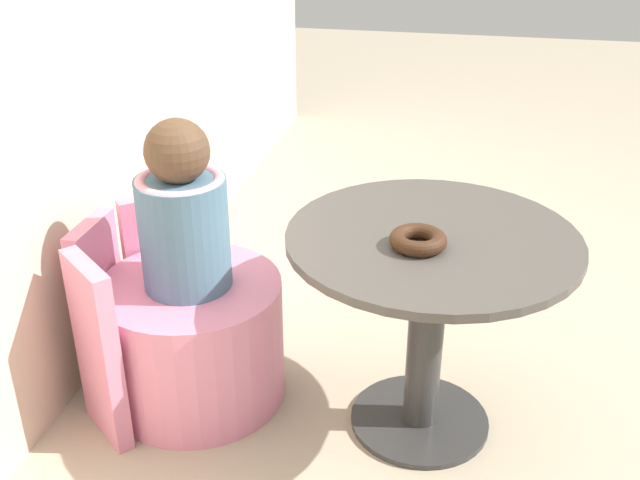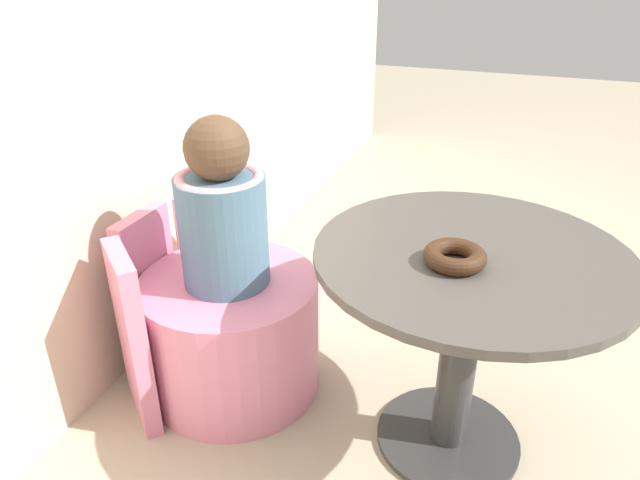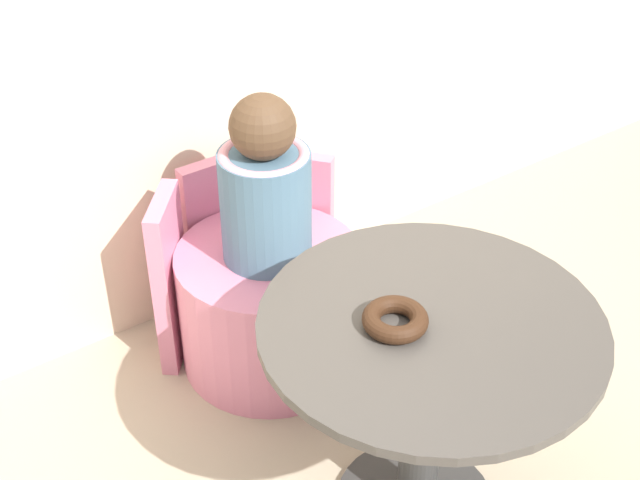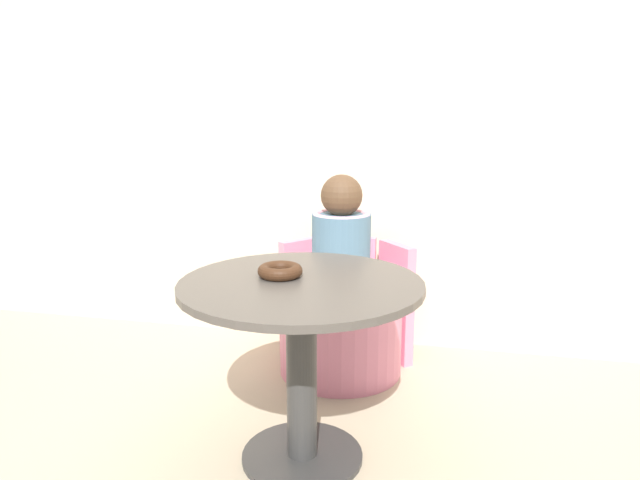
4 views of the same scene
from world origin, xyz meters
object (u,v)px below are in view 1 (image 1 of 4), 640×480
at_px(tub_chair, 194,339).
at_px(child_figure, 183,214).
at_px(donut, 418,240).
at_px(round_table, 429,289).

xyz_separation_m(tub_chair, child_figure, (0.00, 0.00, 0.43)).
distance_m(tub_chair, child_figure, 0.43).
bearing_deg(donut, child_figure, 83.11).
relative_size(round_table, donut, 5.32).
height_order(tub_chair, donut, donut).
height_order(round_table, donut, donut).
height_order(round_table, tub_chair, round_table).
distance_m(child_figure, donut, 0.68).
xyz_separation_m(round_table, child_figure, (0.00, 0.71, 0.16)).
relative_size(tub_chair, child_figure, 1.09).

